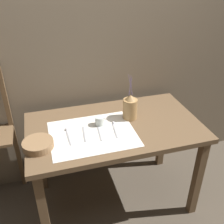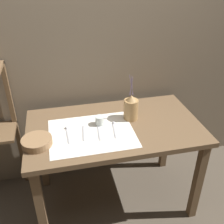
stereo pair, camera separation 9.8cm
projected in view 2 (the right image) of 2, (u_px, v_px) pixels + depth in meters
The scene contains 11 objects.
ground_plane at pixel (114, 198), 2.41m from camera, with size 12.00×12.00×0.00m, color brown.
stone_wall_back at pixel (101, 54), 2.21m from camera, with size 7.00×0.06×2.40m.
wooden_table at pixel (114, 136), 2.06m from camera, with size 1.32×0.76×0.80m.
linen_cloth at pixel (92, 133), 1.91m from camera, with size 0.62×0.49×0.00m.
pitcher_with_flowers at pixel (131, 108), 2.04m from camera, with size 0.11×0.11×0.37m.
wooden_bowl at pixel (37, 142), 1.78m from camera, with size 0.21×0.21×0.05m.
glass_tumbler_near at pixel (100, 120), 1.99m from camera, with size 0.07×0.07×0.07m.
spoon_outer at pixel (67, 131), 1.93m from camera, with size 0.02×0.21×0.02m.
fork_inner at pixel (84, 133), 1.91m from camera, with size 0.03×0.19×0.00m.
fork_outer at pixel (99, 132), 1.91m from camera, with size 0.03×0.19×0.00m.
spoon_inner at pixel (114, 126), 1.98m from camera, with size 0.04×0.20×0.02m.
Camera 2 is at (-0.39, -1.63, 1.90)m, focal length 42.00 mm.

